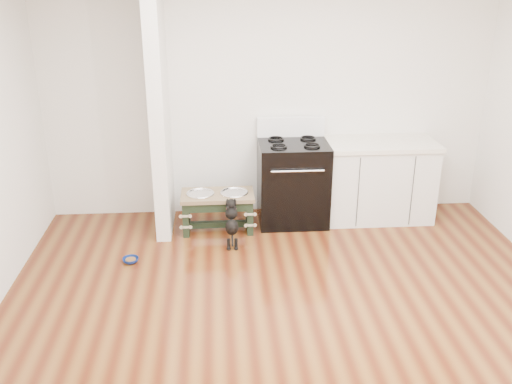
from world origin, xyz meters
name	(u,v)px	position (x,y,z in m)	size (l,w,h in m)	color
ground	(296,333)	(0.00, 0.00, 0.00)	(5.00, 5.00, 0.00)	#4A1D0D
room_shell	(302,138)	(0.00, 0.00, 1.62)	(5.00, 5.00, 5.00)	silver
partition_wall	(159,108)	(-1.18, 2.10, 1.35)	(0.15, 0.80, 2.70)	silver
oven_range	(293,181)	(0.25, 2.16, 0.48)	(0.76, 0.69, 1.14)	black
cabinet_run	(378,180)	(1.23, 2.18, 0.45)	(1.24, 0.64, 0.91)	silver
dog_feeder	(218,204)	(-0.60, 1.95, 0.31)	(0.79, 0.42, 0.45)	black
puppy	(232,222)	(-0.46, 1.59, 0.26)	(0.14, 0.40, 0.48)	black
floor_bowl	(131,260)	(-1.47, 1.27, 0.03)	(0.16, 0.16, 0.05)	navy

